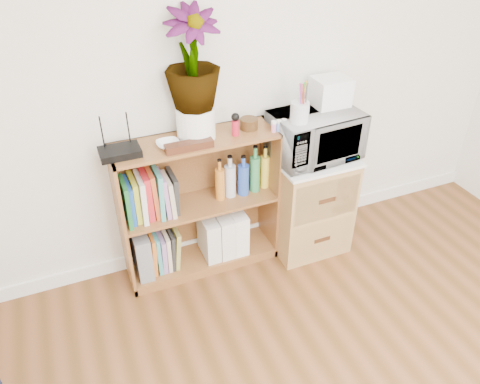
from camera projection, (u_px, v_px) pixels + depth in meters
skirting_board at (242, 232)px, 3.42m from camera, size 4.00×0.02×0.10m
bookshelf at (199, 206)px, 2.96m from camera, size 1.00×0.30×0.95m
wicker_unit at (308, 202)px, 3.21m from camera, size 0.50×0.45×0.70m
microwave at (315, 135)px, 2.91m from camera, size 0.56×0.40×0.30m
pen_cup at (300, 112)px, 2.70m from camera, size 0.11×0.11×0.12m
small_appliance at (330, 92)px, 2.89m from camera, size 0.22×0.18×0.17m
router at (120, 152)px, 2.53m from camera, size 0.22×0.15×0.04m
white_bowl at (168, 144)px, 2.61m from camera, size 0.13×0.13×0.03m
plant_pot at (196, 123)px, 2.66m from camera, size 0.22×0.22×0.19m
potted_plant at (192, 59)px, 2.46m from camera, size 0.30×0.30×0.54m
trinket_box at (189, 146)px, 2.58m from camera, size 0.27×0.07×0.04m
kokeshi_doll at (235, 128)px, 2.71m from camera, size 0.04×0.04×0.09m
wooden_bowl at (249, 124)px, 2.79m from camera, size 0.11×0.11×0.06m
paint_jars at (279, 127)px, 2.77m from camera, size 0.10×0.04×0.05m
file_box at (141, 252)px, 2.97m from camera, size 0.09×0.25×0.31m
magazine_holder_left at (209, 236)px, 3.11m from camera, size 0.09×0.24×0.30m
magazine_holder_mid at (223, 232)px, 3.14m from camera, size 0.10×0.24×0.30m
magazine_holder_right at (236, 229)px, 3.17m from camera, size 0.10×0.24×0.31m
cookbooks at (149, 195)px, 2.77m from camera, size 0.32×0.20×0.30m
liquor_bottles at (243, 174)px, 2.96m from camera, size 0.38×0.07×0.32m
lower_books at (163, 249)px, 3.03m from camera, size 0.20×0.19×0.28m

